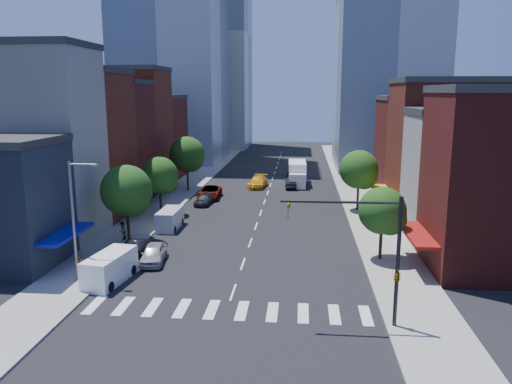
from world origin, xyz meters
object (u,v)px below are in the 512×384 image
parked_car_front (153,254)px  parked_car_rear (204,200)px  parked_car_third (210,192)px  parked_car_second (134,250)px  cargo_van_far (170,219)px  pedestrian_far (122,231)px  taxi (258,182)px  traffic_car_oncoming (291,183)px  box_truck (297,174)px  traffic_car_far (293,171)px  cargo_van_near (109,268)px  pedestrian_near (81,269)px

parked_car_front → parked_car_rear: (0.00, 21.99, -0.14)m
parked_car_third → parked_car_rear: 3.86m
parked_car_front → parked_car_second: 2.25m
cargo_van_far → pedestrian_far: size_ratio=2.68×
taxi → traffic_car_oncoming: 4.91m
cargo_van_far → taxi: (7.17, 23.85, -0.18)m
box_truck → parked_car_rear: bearing=-129.0°
cargo_van_far → taxi: cargo_van_far is taller
parked_car_front → pedestrian_far: pedestrian_far is taller
parked_car_rear → taxi: 13.66m
taxi → traffic_car_far: bearing=72.2°
cargo_van_near → traffic_car_oncoming: (12.67, 38.71, -0.35)m
taxi → pedestrian_far: (-10.46, -28.77, 0.22)m
parked_car_front → cargo_van_far: 10.63m
parked_car_front → traffic_car_oncoming: parked_car_front is taller
parked_car_front → taxi: taxi is taller
cargo_van_near → box_truck: (13.61, 41.74, 0.56)m
parked_car_rear → traffic_car_far: size_ratio=1.05×
parked_car_front → cargo_van_far: cargo_van_far is taller
parked_car_rear → cargo_van_near: bearing=-89.4°
parked_car_third → traffic_car_oncoming: 13.47m
parked_car_second → cargo_van_far: bearing=86.7°
traffic_car_oncoming → pedestrian_near: 41.79m
cargo_van_near → cargo_van_far: size_ratio=1.13×
box_truck → pedestrian_near: bearing=-111.8°
parked_car_second → traffic_car_oncoming: bearing=69.2°
pedestrian_far → cargo_van_near: bearing=10.2°
parked_car_front → cargo_van_far: bearing=90.8°
traffic_car_far → pedestrian_far: 43.25m
traffic_car_oncoming → pedestrian_far: (-15.37, -28.48, 0.30)m
parked_car_second → cargo_van_far: (0.57, 9.52, 0.26)m
parked_car_rear → parked_car_front: bearing=-85.1°
traffic_car_oncoming → box_truck: (0.94, 3.03, 0.91)m
cargo_van_near → pedestrian_near: size_ratio=2.77×
parked_car_rear → cargo_van_near: cargo_van_near is taller
pedestrian_far → traffic_car_oncoming: bearing=147.1°
parked_car_rear → traffic_car_far: 26.31m
traffic_car_far → pedestrian_near: (-14.76, -51.04, 0.41)m
cargo_van_near → parked_car_rear: bearing=93.5°
parked_car_second → box_truck: bearing=69.5°
parked_car_rear → taxi: (5.74, 12.39, 0.18)m
traffic_car_far → cargo_van_far: bearing=73.3°
parked_car_rear → box_truck: box_truck is taller
cargo_van_far → pedestrian_near: size_ratio=2.44×
parked_car_third → cargo_van_far: 15.39m
parked_car_second → parked_car_front: bearing=-26.9°
parked_car_front → parked_car_rear: 21.99m
parked_car_front → pedestrian_near: (-3.97, -5.05, 0.34)m
parked_car_third → pedestrian_near: bearing=-98.5°
parked_car_front → parked_car_second: parked_car_front is taller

